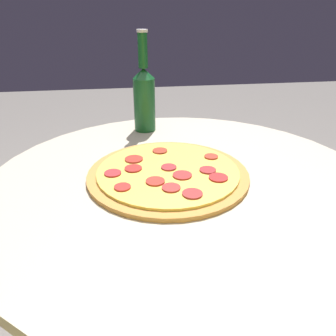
% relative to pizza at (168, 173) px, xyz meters
% --- Properties ---
extents(table, '(0.89, 0.89, 0.69)m').
position_rel_pizza_xyz_m(table, '(-0.03, 0.01, -0.16)').
color(table, '#B2A893').
rests_on(table, ground_plane).
extents(pizza, '(0.37, 0.37, 0.02)m').
position_rel_pizza_xyz_m(pizza, '(0.00, 0.00, 0.00)').
color(pizza, '#B77F3D').
rests_on(pizza, table).
extents(beer_bottle, '(0.07, 0.07, 0.29)m').
position_rel_pizza_xyz_m(beer_bottle, '(0.03, -0.32, 0.10)').
color(beer_bottle, '#144C23').
rests_on(beer_bottle, table).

